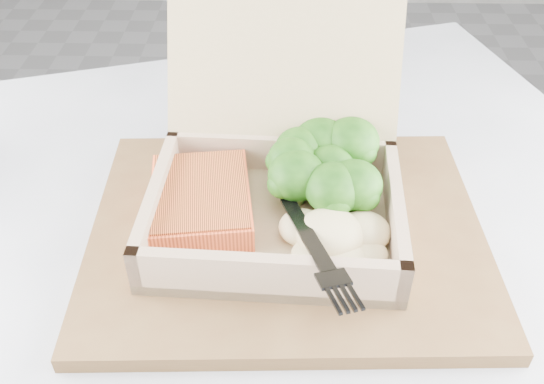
{
  "coord_description": "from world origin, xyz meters",
  "views": [
    {
      "loc": [
        0.23,
        -0.72,
        1.12
      ],
      "look_at": [
        0.22,
        -0.32,
        0.79
      ],
      "focal_mm": 40.0,
      "sensor_mm": 36.0,
      "label": 1
    }
  ],
  "objects": [
    {
      "name": "floor",
      "position": [
        0.0,
        0.0,
        0.0
      ],
      "size": [
        4.0,
        4.0,
        0.0
      ],
      "primitive_type": "plane",
      "color": "gray",
      "rests_on": "ground"
    },
    {
      "name": "serving_tray",
      "position": [
        0.24,
        -0.33,
        0.75
      ],
      "size": [
        0.35,
        0.28,
        0.01
      ],
      "primitive_type": "cube",
      "rotation": [
        0.0,
        0.0,
        0.04
      ],
      "color": "brown",
      "rests_on": "cafe_table"
    },
    {
      "name": "takeout_container",
      "position": [
        0.23,
        -0.3,
        0.8
      ],
      "size": [
        0.22,
        0.25,
        0.19
      ],
      "rotation": [
        0.0,
        0.0,
        -0.05
      ],
      "color": "#9D855E",
      "rests_on": "serving_tray"
    },
    {
      "name": "salmon_fillet",
      "position": [
        0.16,
        -0.32,
        0.78
      ],
      "size": [
        0.1,
        0.12,
        0.02
      ],
      "primitive_type": "cube",
      "rotation": [
        0.0,
        0.0,
        0.13
      ],
      "color": "orange",
      "rests_on": "takeout_container"
    },
    {
      "name": "broccoli_pile",
      "position": [
        0.28,
        -0.29,
        0.79
      ],
      "size": [
        0.12,
        0.12,
        0.04
      ],
      "primitive_type": null,
      "color": "#34761A",
      "rests_on": "takeout_container"
    },
    {
      "name": "mashed_potatoes",
      "position": [
        0.27,
        -0.37,
        0.78
      ],
      "size": [
        0.09,
        0.08,
        0.03
      ],
      "primitive_type": "ellipsoid",
      "color": "#CFBF86",
      "rests_on": "takeout_container"
    },
    {
      "name": "plastic_fork",
      "position": [
        0.25,
        -0.36,
        0.79
      ],
      "size": [
        0.06,
        0.16,
        0.03
      ],
      "rotation": [
        0.0,
        0.0,
        3.42
      ],
      "color": "black",
      "rests_on": "mashed_potatoes"
    },
    {
      "name": "receipt",
      "position": [
        0.2,
        -0.16,
        0.74
      ],
      "size": [
        0.09,
        0.15,
        0.0
      ],
      "primitive_type": "cube",
      "rotation": [
        0.0,
        0.0,
        -0.12
      ],
      "color": "white",
      "rests_on": "cafe_table"
    }
  ]
}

